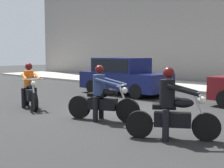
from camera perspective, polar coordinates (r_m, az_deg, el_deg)
ground_plane at (r=10.43m, az=1.81°, el=-4.93°), size 80.00×80.00×0.00m
sidewalk_slab at (r=17.19m, az=19.81°, el=-0.87°), size 40.00×4.40×0.14m
motorcycle_with_rider_denim_blue at (r=8.78m, az=-1.80°, el=-2.63°), size 2.10×0.99×1.59m
motorcycle_with_rider_orange_stripe at (r=11.19m, az=-14.99°, el=-1.03°), size 1.95×0.93×1.59m
motorcycle_with_rider_black_leather at (r=6.97m, az=11.02°, el=-4.79°), size 1.82×1.23×1.62m
parked_sedan_navy at (r=14.54m, az=2.06°, el=1.55°), size 4.43×1.82×1.72m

